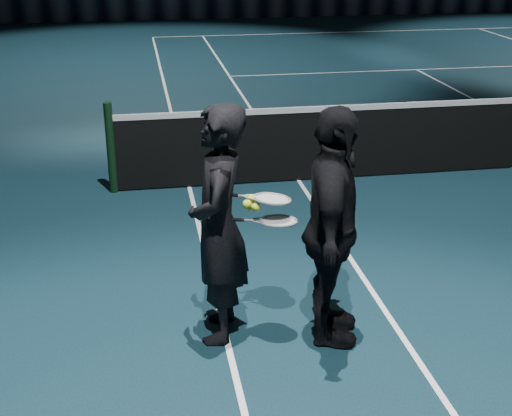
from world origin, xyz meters
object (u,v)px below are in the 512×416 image
Objects in this scene: racket_upper at (272,199)px; player_b at (332,229)px; racket_lower at (278,221)px; tennis_balls at (252,204)px; player_a at (219,226)px.

player_b is at bearing -9.08° from racket_upper.
tennis_balls is at bearing 178.53° from racket_lower.
player_b reaches higher than racket_upper.
racket_upper reaches higher than tennis_balls.
player_a is 2.75× the size of racket_upper.
racket_lower is 5.67× the size of tennis_balls.
tennis_balls is at bearing 88.05° from player_a.
player_a reaches higher than tennis_balls.
racket_lower is 0.17m from racket_upper.
tennis_balls is (-0.15, 0.00, -0.03)m from racket_upper.
player_b is (0.83, -0.20, 0.00)m from player_a.
player_a is 15.59× the size of tennis_balls.
tennis_balls is (-0.19, 0.05, 0.13)m from racket_lower.
racket_upper is at bearing 92.64° from player_a.
player_b is at bearing -14.40° from tennis_balls.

